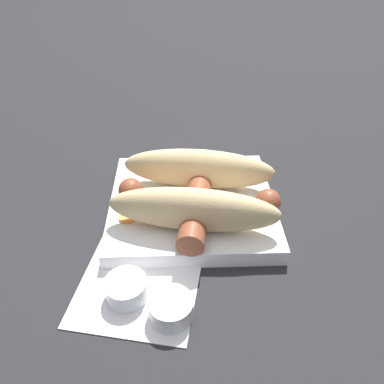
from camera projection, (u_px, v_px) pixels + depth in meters
name	position (u px, v px, depth m)	size (l,w,h in m)	color
ground_plane	(192.00, 211.00, 0.48)	(3.00, 3.00, 0.00)	#232326
food_tray	(192.00, 205.00, 0.47)	(0.20, 0.19, 0.02)	white
bread_roll	(195.00, 188.00, 0.44)	(0.21, 0.15, 0.05)	#DBBC84
sausage	(198.00, 196.00, 0.45)	(0.19, 0.17, 0.03)	brown
pickled_veggies	(140.00, 214.00, 0.44)	(0.05, 0.04, 0.00)	#F99E4C
napkin	(139.00, 285.00, 0.39)	(0.14, 0.14, 0.00)	white
condiment_cup_near	(127.00, 290.00, 0.37)	(0.04, 0.04, 0.02)	silver
condiment_cup_far	(171.00, 310.00, 0.35)	(0.04, 0.04, 0.02)	silver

